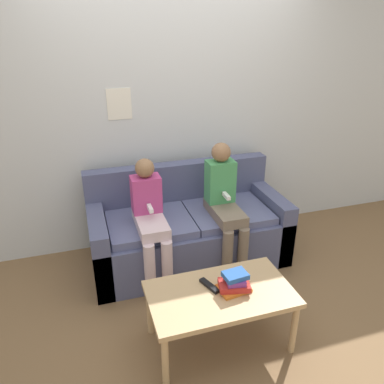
{
  "coord_description": "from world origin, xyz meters",
  "views": [
    {
      "loc": [
        -0.85,
        -2.35,
        2.04
      ],
      "look_at": [
        0.0,
        0.37,
        0.74
      ],
      "focal_mm": 35.0,
      "sensor_mm": 36.0,
      "label": 1
    }
  ],
  "objects": [
    {
      "name": "ground_plane",
      "position": [
        0.0,
        0.0,
        0.0
      ],
      "size": [
        10.0,
        10.0,
        0.0
      ],
      "primitive_type": "plane",
      "color": "brown"
    },
    {
      "name": "couch",
      "position": [
        0.0,
        0.5,
        0.29
      ],
      "size": [
        1.74,
        0.78,
        0.85
      ],
      "color": "#4C5175",
      "rests_on": "ground_plane"
    },
    {
      "name": "book_stack",
      "position": [
        0.0,
        -0.55,
        0.49
      ],
      "size": [
        0.23,
        0.18,
        0.13
      ],
      "color": "orange",
      "rests_on": "coffee_table"
    },
    {
      "name": "wall_back",
      "position": [
        -0.0,
        0.99,
        1.3
      ],
      "size": [
        8.0,
        0.06,
        2.6
      ],
      "color": "silver",
      "rests_on": "ground_plane"
    },
    {
      "name": "coffee_table",
      "position": [
        -0.09,
        -0.54,
        0.38
      ],
      "size": [
        0.95,
        0.54,
        0.43
      ],
      "color": "tan",
      "rests_on": "ground_plane"
    },
    {
      "name": "tv_remote",
      "position": [
        -0.14,
        -0.47,
        0.44
      ],
      "size": [
        0.1,
        0.17,
        0.02
      ],
      "rotation": [
        0.0,
        0.0,
        0.36
      ],
      "color": "black",
      "rests_on": "coffee_table"
    },
    {
      "name": "person_left",
      "position": [
        -0.38,
        0.31,
        0.59
      ],
      "size": [
        0.24,
        0.54,
        1.05
      ],
      "color": "silver",
      "rests_on": "ground_plane"
    },
    {
      "name": "person_right",
      "position": [
        0.28,
        0.32,
        0.63
      ],
      "size": [
        0.24,
        0.54,
        1.12
      ],
      "color": "#756656",
      "rests_on": "ground_plane"
    }
  ]
}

